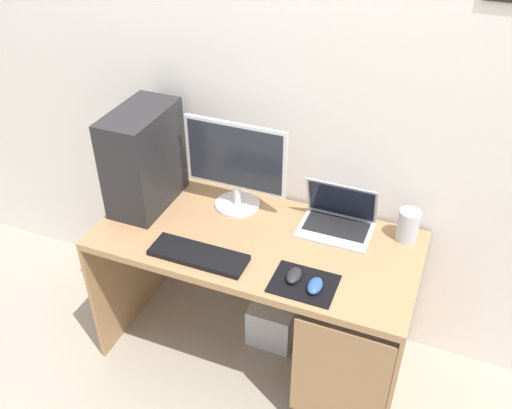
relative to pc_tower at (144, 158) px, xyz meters
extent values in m
plane|color=#9E9384|center=(0.58, -0.07, -0.97)|extent=(8.00, 8.00, 0.00)
cube|color=silver|center=(0.58, 0.30, 0.33)|extent=(4.00, 0.04, 2.60)
cube|color=#A37A51|center=(0.58, -0.07, -0.25)|extent=(1.43, 0.66, 0.03)
cube|color=#A37A51|center=(-0.12, -0.07, -0.62)|extent=(0.02, 0.66, 0.70)
cube|color=#A37A51|center=(1.29, -0.07, -0.62)|extent=(0.02, 0.66, 0.70)
cube|color=#96704B|center=(1.08, -0.40, -0.59)|extent=(0.40, 0.01, 0.56)
cube|color=#232326|center=(0.00, 0.00, 0.00)|extent=(0.22, 0.40, 0.47)
cylinder|color=silver|center=(0.41, 0.13, -0.23)|extent=(0.21, 0.21, 0.01)
cylinder|color=silver|center=(0.41, 0.13, -0.18)|extent=(0.04, 0.04, 0.10)
cube|color=silver|center=(0.41, 0.12, 0.04)|extent=(0.48, 0.02, 0.33)
cube|color=#232833|center=(0.41, 0.11, 0.04)|extent=(0.45, 0.00, 0.30)
cube|color=#B7BCC6|center=(0.89, 0.11, -0.23)|extent=(0.32, 0.23, 0.01)
cube|color=black|center=(0.89, 0.12, -0.22)|extent=(0.28, 0.15, 0.00)
cube|color=#B7BCC6|center=(0.89, 0.18, -0.12)|extent=(0.32, 0.08, 0.21)
cube|color=black|center=(0.89, 0.18, -0.12)|extent=(0.30, 0.07, 0.19)
cylinder|color=#B7BCC6|center=(1.20, 0.17, -0.16)|extent=(0.09, 0.09, 0.15)
cube|color=black|center=(0.41, -0.28, -0.23)|extent=(0.42, 0.14, 0.02)
cube|color=black|center=(0.87, -0.27, -0.23)|extent=(0.26, 0.20, 0.00)
ellipsoid|color=#232326|center=(0.82, -0.26, -0.22)|extent=(0.06, 0.10, 0.03)
ellipsoid|color=#2D51B2|center=(0.92, -0.29, -0.22)|extent=(0.06, 0.10, 0.03)
cube|color=#B7BCC6|center=(0.63, 0.05, -0.86)|extent=(0.23, 0.23, 0.23)
camera|label=1|loc=(1.30, -1.85, 1.30)|focal=39.04mm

